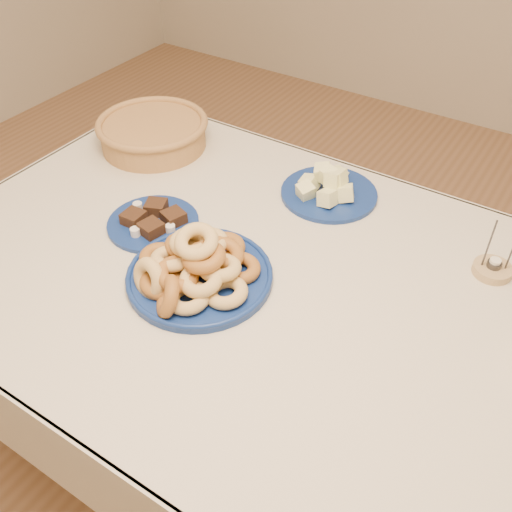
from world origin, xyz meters
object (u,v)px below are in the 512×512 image
at_px(wicker_basket, 153,132).
at_px(candle_holder, 493,269).
at_px(melon_plate, 329,189).
at_px(brownie_plate, 153,221).
at_px(dining_table, 267,308).
at_px(donut_platter, 196,269).

xyz_separation_m(wicker_basket, candle_holder, (1.05, -0.02, -0.03)).
bearing_deg(wicker_basket, candle_holder, -0.98).
xyz_separation_m(melon_plate, candle_holder, (0.47, -0.07, -0.01)).
bearing_deg(brownie_plate, wicker_basket, 130.15).
height_order(dining_table, wicker_basket, wicker_basket).
distance_m(brownie_plate, wicker_basket, 0.41).
bearing_deg(donut_platter, melon_plate, 78.56).
height_order(donut_platter, wicker_basket, donut_platter).
xyz_separation_m(dining_table, donut_platter, (-0.13, -0.10, 0.15)).
bearing_deg(candle_holder, brownie_plate, -159.65).
distance_m(dining_table, melon_plate, 0.39).
relative_size(dining_table, melon_plate, 4.92).
height_order(dining_table, candle_holder, candle_holder).
bearing_deg(wicker_basket, dining_table, -27.11).
height_order(dining_table, donut_platter, donut_platter).
relative_size(melon_plate, candle_holder, 2.30).
relative_size(dining_table, candle_holder, 11.30).
height_order(dining_table, brownie_plate, brownie_plate).
bearing_deg(wicker_basket, donut_platter, -40.62).
xyz_separation_m(dining_table, candle_holder, (0.44, 0.30, 0.12)).
distance_m(melon_plate, brownie_plate, 0.48).
relative_size(donut_platter, melon_plate, 1.30).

